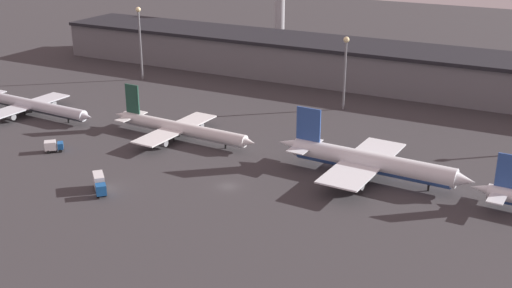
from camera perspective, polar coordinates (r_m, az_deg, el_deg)
name	(u,v)px	position (r m, az deg, el deg)	size (l,w,h in m)	color
ground	(228,186)	(143.43, -2.49, -3.77)	(600.00, 600.00, 0.00)	#383538
terminal_building	(369,65)	(225.75, 9.99, 6.91)	(246.27, 26.85, 13.78)	slate
airplane_0	(31,105)	(202.43, -19.39, 3.28)	(48.51, 27.70, 11.44)	silver
airplane_1	(180,128)	(172.14, -6.78, 1.38)	(46.05, 29.08, 12.81)	white
airplane_2	(369,162)	(148.26, 10.05, -1.60)	(47.24, 32.43, 14.36)	white
service_vehicle_1	(53,146)	(170.27, -17.59, -0.16)	(5.04, 4.95, 2.87)	#195199
service_vehicle_2	(99,183)	(144.02, -13.75, -3.39)	(7.06, 6.87, 3.68)	#195199
lamp_post_0	(140,34)	(231.06, -10.30, 9.59)	(1.80, 1.80, 25.75)	slate
lamp_post_1	(345,63)	(194.95, 7.94, 7.15)	(1.80, 1.80, 22.38)	slate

